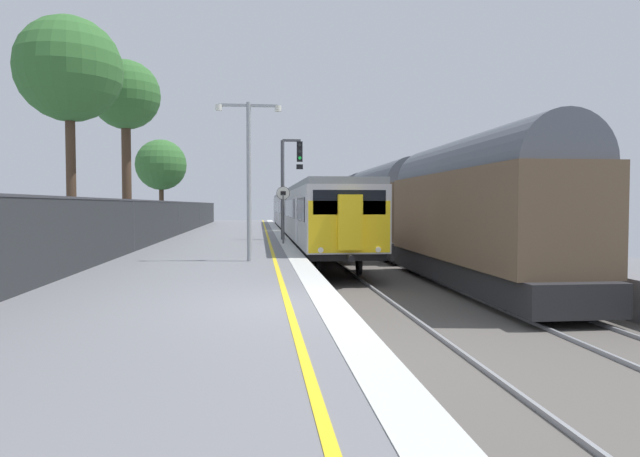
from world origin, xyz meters
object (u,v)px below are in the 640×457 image
object	(u,v)px
signal_gantry	(288,177)
background_tree_left	(126,99)
speed_limit_sign	(283,207)
freight_train_adjacent_track	(364,206)
background_tree_centre	(72,73)
platform_lamp_mid	(249,166)
background_tree_right	(161,166)
commuter_train_at_platform	(303,212)

from	to	relation	value
signal_gantry	background_tree_left	size ratio (longest dim) A/B	0.60
speed_limit_sign	background_tree_left	world-z (taller)	background_tree_left
signal_gantry	speed_limit_sign	xyz separation A→B (m)	(-0.37, -2.91, -1.48)
freight_train_adjacent_track	background_tree_centre	bearing A→B (deg)	-130.73
background_tree_left	speed_limit_sign	bearing A→B (deg)	-12.43
platform_lamp_mid	background_tree_right	xyz separation A→B (m)	(-6.33, 22.08, 1.45)
freight_train_adjacent_track	background_tree_centre	xyz separation A→B (m)	(-13.55, -15.74, 4.79)
freight_train_adjacent_track	signal_gantry	xyz separation A→B (m)	(-5.48, -8.84, 1.46)
freight_train_adjacent_track	background_tree_left	size ratio (longest dim) A/B	6.15
freight_train_adjacent_track	signal_gantry	world-z (taller)	signal_gantry
signal_gantry	background_tree_centre	bearing A→B (deg)	-139.48
freight_train_adjacent_track	speed_limit_sign	distance (m)	13.12
speed_limit_sign	platform_lamp_mid	world-z (taller)	platform_lamp_mid
speed_limit_sign	background_tree_centre	bearing A→B (deg)	-152.61
signal_gantry	commuter_train_at_platform	bearing A→B (deg)	81.28
background_tree_left	background_tree_right	size ratio (longest dim) A/B	1.34
speed_limit_sign	background_tree_right	size ratio (longest dim) A/B	0.41
speed_limit_sign	signal_gantry	bearing A→B (deg)	82.71
freight_train_adjacent_track	background_tree_centre	size ratio (longest dim) A/B	6.07
platform_lamp_mid	commuter_train_at_platform	bearing A→B (deg)	80.91
freight_train_adjacent_track	background_tree_right	bearing A→B (deg)	168.95
background_tree_left	background_tree_right	distance (m)	13.03
commuter_train_at_platform	freight_train_adjacent_track	xyz separation A→B (m)	(4.00, -0.77, 0.40)
platform_lamp_mid	background_tree_right	bearing A→B (deg)	105.99
freight_train_adjacent_track	background_tree_centre	distance (m)	21.31
commuter_train_at_platform	speed_limit_sign	distance (m)	12.66
commuter_train_at_platform	speed_limit_sign	size ratio (longest dim) A/B	15.54
speed_limit_sign	background_tree_left	distance (m)	8.78
freight_train_adjacent_track	platform_lamp_mid	bearing A→B (deg)	-110.43
platform_lamp_mid	freight_train_adjacent_track	bearing A→B (deg)	69.57
commuter_train_at_platform	background_tree_centre	xyz separation A→B (m)	(-9.55, -16.51, 5.19)
speed_limit_sign	background_tree_left	xyz separation A→B (m)	(-7.09, 1.56, 4.94)
signal_gantry	background_tree_right	xyz separation A→B (m)	(-8.09, 11.49, 1.25)
freight_train_adjacent_track	speed_limit_sign	size ratio (longest dim) A/B	20.01
freight_train_adjacent_track	background_tree_left	distance (m)	17.19
freight_train_adjacent_track	platform_lamp_mid	distance (m)	20.77
background_tree_right	freight_train_adjacent_track	bearing A→B (deg)	-11.05
speed_limit_sign	commuter_train_at_platform	bearing A→B (deg)	81.61
speed_limit_sign	background_tree_centre	distance (m)	9.92
commuter_train_at_platform	platform_lamp_mid	size ratio (longest dim) A/B	8.14
signal_gantry	background_tree_right	size ratio (longest dim) A/B	0.80
background_tree_left	background_tree_right	bearing A→B (deg)	92.77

